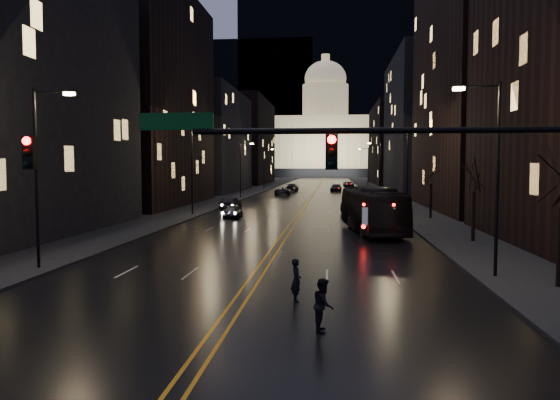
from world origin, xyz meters
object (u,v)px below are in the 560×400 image
(oncoming_car_b, at_px, (230,204))
(receding_car_a, at_px, (350,204))
(oncoming_car_a, at_px, (233,211))
(pedestrian_a, at_px, (296,280))
(traffic_signal, at_px, (418,170))
(pedestrian_b, at_px, (323,305))
(bus, at_px, (372,210))

(oncoming_car_b, distance_m, receding_car_a, 14.15)
(oncoming_car_a, height_order, oncoming_car_b, oncoming_car_b)
(pedestrian_a, bearing_deg, receding_car_a, -23.09)
(traffic_signal, relative_size, pedestrian_b, 10.24)
(traffic_signal, relative_size, receding_car_a, 3.35)
(bus, bearing_deg, pedestrian_b, -104.78)
(bus, distance_m, receding_car_a, 19.65)
(bus, height_order, receding_car_a, bus)
(bus, bearing_deg, oncoming_car_a, 134.03)
(bus, bearing_deg, pedestrian_a, -108.68)
(oncoming_car_a, xyz_separation_m, pedestrian_a, (8.49, -32.79, 0.13))
(traffic_signal, distance_m, bus, 27.65)
(receding_car_a, bearing_deg, oncoming_car_b, -177.27)
(oncoming_car_a, bearing_deg, pedestrian_b, 102.75)
(traffic_signal, relative_size, bus, 1.36)
(bus, height_order, pedestrian_b, bus)
(oncoming_car_a, bearing_deg, oncoming_car_b, -80.05)
(traffic_signal, xyz_separation_m, oncoming_car_b, (-14.41, 48.06, -4.37))
(receding_car_a, bearing_deg, pedestrian_a, -87.84)
(traffic_signal, distance_m, oncoming_car_a, 39.96)
(bus, bearing_deg, oncoming_car_b, 118.92)
(oncoming_car_a, distance_m, oncoming_car_b, 10.49)
(oncoming_car_a, bearing_deg, traffic_signal, 105.93)
(oncoming_car_a, distance_m, pedestrian_b, 37.66)
(receding_car_a, relative_size, pedestrian_b, 3.05)
(oncoming_car_a, relative_size, oncoming_car_b, 0.93)
(receding_car_a, height_order, pedestrian_b, receding_car_a)
(bus, distance_m, oncoming_car_a, 16.63)
(traffic_signal, height_order, pedestrian_b, traffic_signal)
(traffic_signal, bearing_deg, pedestrian_a, 126.75)
(oncoming_car_a, xyz_separation_m, receding_car_a, (11.94, 9.25, 0.15))
(bus, relative_size, pedestrian_b, 7.52)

